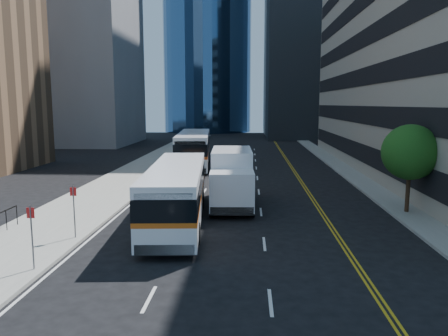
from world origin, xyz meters
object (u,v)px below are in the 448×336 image
object	(u,v)px
bus_front	(177,192)
bus_rear	(194,148)
box_truck	(232,177)
street_tree	(410,152)

from	to	relation	value
bus_front	bus_rear	size ratio (longest dim) A/B	0.89
bus_front	box_truck	size ratio (longest dim) A/B	1.67
bus_rear	box_truck	distance (m)	17.31
bus_rear	street_tree	bearing A→B (deg)	-55.35
street_tree	bus_rear	world-z (taller)	street_tree
bus_front	box_truck	distance (m)	5.07
street_tree	bus_rear	distance (m)	23.57
street_tree	bus_rear	size ratio (longest dim) A/B	0.37
street_tree	bus_rear	xyz separation A→B (m)	(-14.81, 18.25, -1.72)
street_tree	bus_front	bearing A→B (deg)	-168.38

